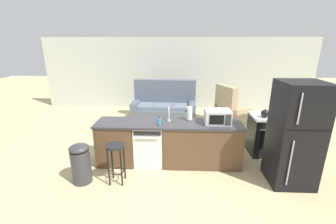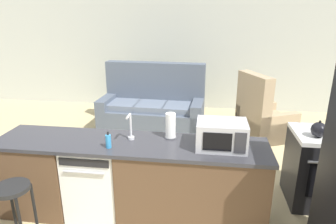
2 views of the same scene
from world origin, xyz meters
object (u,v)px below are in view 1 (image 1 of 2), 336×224
at_px(refrigerator, 295,135).
at_px(couch, 164,108).
at_px(dishwasher, 149,144).
at_px(paper_towel_roll, 190,114).
at_px(microwave, 218,117).
at_px(bar_stool, 116,155).
at_px(armchair, 230,112).
at_px(soap_bottle, 159,122).
at_px(trash_bin, 81,163).
at_px(stove_range, 267,134).
at_px(kettle, 265,113).

xyz_separation_m(refrigerator, couch, (-2.47, 3.33, -0.53)).
relative_size(dishwasher, paper_towel_roll, 2.98).
height_order(microwave, paper_towel_roll, paper_towel_roll).
relative_size(refrigerator, bar_stool, 2.49).
bearing_deg(bar_stool, armchair, 50.08).
bearing_deg(armchair, refrigerator, -82.48).
bearing_deg(couch, microwave, -66.21).
distance_m(soap_bottle, trash_bin, 1.60).
bearing_deg(microwave, paper_towel_roll, 161.63).
distance_m(dishwasher, microwave, 1.49).
bearing_deg(refrigerator, stove_range, 89.99).
distance_m(paper_towel_roll, bar_stool, 1.68).
relative_size(paper_towel_roll, armchair, 0.24).
height_order(refrigerator, trash_bin, refrigerator).
relative_size(soap_bottle, trash_bin, 0.24).
bearing_deg(armchair, kettle, -83.50).
relative_size(refrigerator, microwave, 3.68).
height_order(stove_range, refrigerator, refrigerator).
xyz_separation_m(soap_bottle, couch, (-0.09, 2.94, -0.58)).
distance_m(stove_range, armchair, 1.99).
relative_size(refrigerator, armchair, 1.53).
distance_m(microwave, paper_towel_roll, 0.57).
height_order(microwave, soap_bottle, microwave).
bearing_deg(bar_stool, microwave, 21.32).
distance_m(stove_range, soap_bottle, 2.53).
bearing_deg(couch, armchair, -7.76).
bearing_deg(bar_stool, refrigerator, 3.27).
relative_size(dishwasher, soap_bottle, 4.77).
xyz_separation_m(kettle, bar_stool, (-2.93, -1.15, -0.45)).
bearing_deg(paper_towel_roll, kettle, 8.61).
distance_m(refrigerator, soap_bottle, 2.41).
height_order(soap_bottle, trash_bin, soap_bottle).
bearing_deg(paper_towel_roll, bar_stool, -145.54).
bearing_deg(trash_bin, stove_range, 19.07).
bearing_deg(armchair, trash_bin, -135.84).
xyz_separation_m(refrigerator, trash_bin, (-3.74, -0.20, -0.54)).
distance_m(kettle, couch, 3.35).
xyz_separation_m(kettle, trash_bin, (-3.58, -1.17, -0.61)).
relative_size(refrigerator, couch, 0.90).
bearing_deg(stove_range, trash_bin, -160.93).
distance_m(couch, armchair, 2.08).
relative_size(refrigerator, trash_bin, 2.49).
distance_m(refrigerator, armchair, 3.13).
relative_size(dishwasher, trash_bin, 1.14).
bearing_deg(paper_towel_roll, armchair, 59.26).
xyz_separation_m(dishwasher, stove_range, (2.60, 0.55, 0.03)).
bearing_deg(refrigerator, kettle, 99.66).
xyz_separation_m(paper_towel_roll, trash_bin, (-1.96, -0.92, -0.66)).
relative_size(soap_bottle, bar_stool, 0.24).
height_order(couch, armchair, couch).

